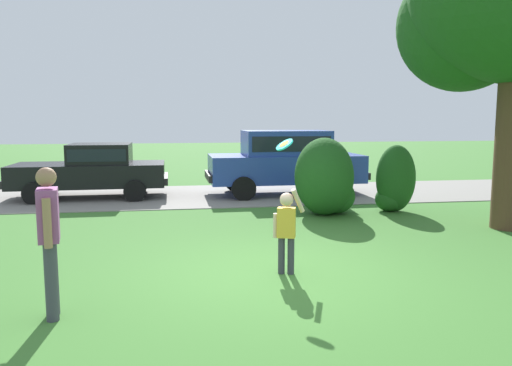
{
  "coord_description": "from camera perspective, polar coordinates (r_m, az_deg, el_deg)",
  "views": [
    {
      "loc": [
        -1.29,
        -7.13,
        2.28
      ],
      "look_at": [
        0.13,
        1.92,
        1.1
      ],
      "focal_mm": 35.32,
      "sensor_mm": 36.0,
      "label": 1
    }
  ],
  "objects": [
    {
      "name": "shrub_near_tree",
      "position": [
        12.03,
        7.91,
        0.38
      ],
      "size": [
        1.49,
        1.57,
        1.83
      ],
      "color": "#1E511C",
      "rests_on": "ground"
    },
    {
      "name": "adult_onlooker",
      "position": [
        6.17,
        -22.38,
        -5.36
      ],
      "size": [
        0.28,
        0.52,
        1.74
      ],
      "color": "#3F3F4C",
      "rests_on": "ground"
    },
    {
      "name": "parked_suv",
      "position": [
        15.04,
        3.34,
        2.74
      ],
      "size": [
        4.72,
        2.14,
        1.92
      ],
      "color": "#28429E",
      "rests_on": "ground"
    },
    {
      "name": "frisbee",
      "position": [
        7.53,
        3.25,
        4.36
      ],
      "size": [
        0.27,
        0.28,
        0.22
      ],
      "color": "#1EB7B2"
    },
    {
      "name": "driveway_strip",
      "position": [
        15.01,
        -3.92,
        -1.37
      ],
      "size": [
        28.0,
        4.4,
        0.02
      ],
      "primitive_type": "cube",
      "color": "gray",
      "rests_on": "ground"
    },
    {
      "name": "ground_plane",
      "position": [
        7.6,
        1.27,
        -10.13
      ],
      "size": [
        80.0,
        80.0,
        0.0
      ],
      "primitive_type": "plane",
      "color": "#3D752D"
    },
    {
      "name": "parked_sedan",
      "position": [
        15.15,
        -17.95,
        1.56
      ],
      "size": [
        4.42,
        2.15,
        1.56
      ],
      "color": "black",
      "rests_on": "ground"
    },
    {
      "name": "child_thrower",
      "position": [
        7.39,
        3.47,
        -4.89
      ],
      "size": [
        0.48,
        0.23,
        1.29
      ],
      "color": "#383842",
      "rests_on": "ground"
    },
    {
      "name": "shrub_centre_left",
      "position": [
        12.8,
        15.42,
        0.13
      ],
      "size": [
        0.97,
        0.83,
        1.64
      ],
      "color": "#1E511C",
      "rests_on": "ground"
    }
  ]
}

